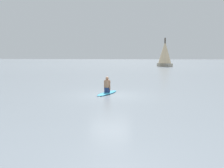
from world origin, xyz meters
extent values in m
plane|color=gray|center=(0.00, 0.00, 0.00)|extent=(400.00, 400.00, 0.00)
ellipsoid|color=#339EC6|center=(-0.66, -0.34, 0.04)|extent=(3.02, 1.12, 0.09)
cube|color=navy|center=(-0.66, -0.34, 0.25)|extent=(0.39, 0.33, 0.33)
cylinder|color=#9E7051|center=(-0.66, -0.34, 0.66)|extent=(0.35, 0.35, 0.54)
sphere|color=#9E7051|center=(-0.66, -0.34, 1.03)|extent=(0.22, 0.22, 0.22)
cylinder|color=#9E7051|center=(-0.63, -0.15, 0.59)|extent=(0.10, 0.10, 0.60)
cylinder|color=#9E7051|center=(-0.69, -0.52, 0.59)|extent=(0.10, 0.10, 0.60)
cube|color=#B2A893|center=(-49.25, 2.58, 0.40)|extent=(4.30, 3.85, 0.80)
cylinder|color=#4C4238|center=(-49.25, 2.58, 3.82)|extent=(0.36, 0.36, 6.03)
cone|color=beige|center=(-49.25, 2.58, 3.45)|extent=(4.39, 4.39, 5.30)
camera|label=1|loc=(16.67, 3.68, 2.50)|focal=43.14mm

